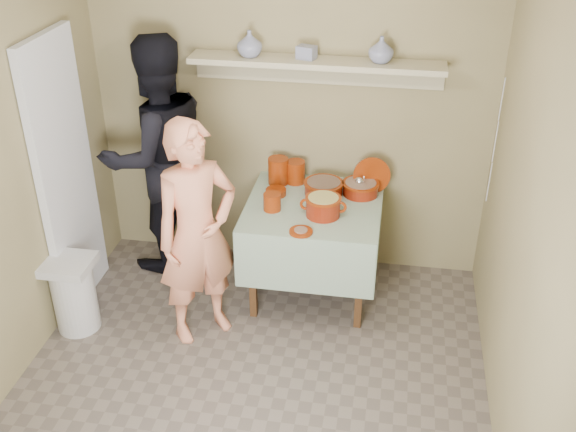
% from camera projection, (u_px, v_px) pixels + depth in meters
% --- Properties ---
extents(ground, '(3.50, 3.50, 0.00)m').
position_uv_depth(ground, '(244.00, 406.00, 4.18)').
color(ground, '#63574E').
rests_on(ground, ground).
extents(tile_panel, '(0.06, 0.70, 2.00)m').
position_uv_depth(tile_panel, '(66.00, 177.00, 4.71)').
color(tile_panel, silver).
rests_on(tile_panel, ground).
extents(plate_stack_a, '(0.15, 0.15, 0.21)m').
position_uv_depth(plate_stack_a, '(278.00, 171.00, 5.10)').
color(plate_stack_a, maroon).
rests_on(plate_stack_a, serving_table).
extents(plate_stack_b, '(0.15, 0.15, 0.17)m').
position_uv_depth(plate_stack_b, '(295.00, 172.00, 5.12)').
color(plate_stack_b, maroon).
rests_on(plate_stack_b, serving_table).
extents(bowl_stack, '(0.13, 0.13, 0.13)m').
position_uv_depth(bowl_stack, '(272.00, 202.00, 4.76)').
color(bowl_stack, maroon).
rests_on(bowl_stack, serving_table).
extents(empty_bowl, '(0.15, 0.15, 0.05)m').
position_uv_depth(empty_bowl, '(276.00, 192.00, 4.98)').
color(empty_bowl, maroon).
rests_on(empty_bowl, serving_table).
extents(propped_lid, '(0.28, 0.11, 0.28)m').
position_uv_depth(propped_lid, '(372.00, 176.00, 4.99)').
color(propped_lid, maroon).
rests_on(propped_lid, serving_table).
extents(vase_right, '(0.22, 0.22, 0.18)m').
position_uv_depth(vase_right, '(381.00, 50.00, 4.58)').
color(vase_right, navy).
rests_on(vase_right, wall_shelf).
extents(vase_left, '(0.21, 0.21, 0.19)m').
position_uv_depth(vase_left, '(250.00, 44.00, 4.70)').
color(vase_left, navy).
rests_on(vase_left, wall_shelf).
extents(ceramic_box, '(0.15, 0.13, 0.09)m').
position_uv_depth(ceramic_box, '(307.00, 52.00, 4.68)').
color(ceramic_box, navy).
rests_on(ceramic_box, wall_shelf).
extents(person_cook, '(0.69, 0.67, 1.59)m').
position_uv_depth(person_cook, '(197.00, 234.00, 4.43)').
color(person_cook, '#E88964').
rests_on(person_cook, ground).
extents(person_helper, '(1.16, 1.14, 1.88)m').
position_uv_depth(person_helper, '(158.00, 156.00, 5.15)').
color(person_helper, black).
rests_on(person_helper, ground).
extents(room_shell, '(3.04, 3.54, 2.62)m').
position_uv_depth(room_shell, '(234.00, 172.00, 3.38)').
color(room_shell, '#908358').
rests_on(room_shell, ground).
extents(serving_table, '(0.97, 0.97, 0.76)m').
position_uv_depth(serving_table, '(314.00, 218.00, 4.92)').
color(serving_table, '#4C2D16').
rests_on(serving_table, ground).
extents(cazuela_meat_a, '(0.30, 0.30, 0.10)m').
position_uv_depth(cazuela_meat_a, '(324.00, 187.00, 4.97)').
color(cazuela_meat_a, '#621207').
rests_on(cazuela_meat_a, serving_table).
extents(cazuela_meat_b, '(0.28, 0.28, 0.10)m').
position_uv_depth(cazuela_meat_b, '(361.00, 187.00, 4.97)').
color(cazuela_meat_b, '#621207').
rests_on(cazuela_meat_b, serving_table).
extents(ladle, '(0.08, 0.26, 0.19)m').
position_uv_depth(ladle, '(360.00, 181.00, 4.94)').
color(ladle, silver).
rests_on(ladle, cazuela_meat_b).
extents(cazuela_rice, '(0.33, 0.25, 0.14)m').
position_uv_depth(cazuela_rice, '(323.00, 205.00, 4.68)').
color(cazuela_rice, '#621207').
rests_on(cazuela_rice, serving_table).
extents(front_plate, '(0.16, 0.16, 0.03)m').
position_uv_depth(front_plate, '(301.00, 231.00, 4.51)').
color(front_plate, maroon).
rests_on(front_plate, serving_table).
extents(wall_shelf, '(1.80, 0.25, 0.21)m').
position_uv_depth(wall_shelf, '(316.00, 65.00, 4.73)').
color(wall_shelf, '#B7AD88').
rests_on(wall_shelf, room_shell).
extents(trash_bin, '(0.32, 0.32, 0.56)m').
position_uv_depth(trash_bin, '(74.00, 294.00, 4.72)').
color(trash_bin, silver).
rests_on(trash_bin, ground).
extents(electrical_cord, '(0.01, 0.05, 0.90)m').
position_uv_depth(electrical_cord, '(495.00, 142.00, 4.61)').
color(electrical_cord, silver).
rests_on(electrical_cord, wall_shelf).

